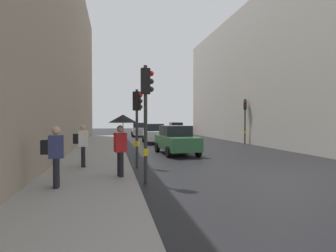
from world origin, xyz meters
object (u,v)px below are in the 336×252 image
at_px(traffic_light_near_right, 137,114).
at_px(car_green_estate, 176,140).
at_px(pedestrian_with_black_backpack, 82,143).
at_px(car_red_sedan, 176,129).
at_px(traffic_light_near_left, 146,102).
at_px(car_silver_hatchback, 139,130).
at_px(pedestrian_with_grey_backpack, 54,153).
at_px(car_white_compact, 154,133).
at_px(pedestrian_with_umbrella, 122,128).
at_px(traffic_light_mid_street, 245,113).

bearing_deg(traffic_light_near_right, car_green_estate, 56.05).
bearing_deg(pedestrian_with_black_backpack, car_red_sedan, 68.74).
distance_m(traffic_light_near_left, car_silver_hatchback, 25.95).
relative_size(car_silver_hatchback, pedestrian_with_black_backpack, 2.41).
xyz_separation_m(pedestrian_with_grey_backpack, pedestrian_with_black_backpack, (0.39, 3.43, 0.00)).
distance_m(car_silver_hatchback, car_white_compact, 10.36).
bearing_deg(pedestrian_with_umbrella, pedestrian_with_grey_backpack, -148.26).
xyz_separation_m(car_white_compact, pedestrian_with_umbrella, (-3.39, -14.87, 0.96)).
height_order(traffic_light_near_left, car_silver_hatchback, traffic_light_near_left).
xyz_separation_m(car_red_sedan, pedestrian_with_black_backpack, (-10.13, -26.02, 0.29)).
bearing_deg(pedestrian_with_umbrella, car_red_sedan, 73.14).
xyz_separation_m(car_silver_hatchback, car_white_compact, (0.32, -10.36, 0.00)).
height_order(traffic_light_near_right, car_red_sedan, traffic_light_near_right).
distance_m(traffic_light_near_right, car_white_compact, 12.59).
height_order(traffic_light_mid_street, car_white_compact, traffic_light_mid_street).
xyz_separation_m(traffic_light_near_right, traffic_light_near_left, (0.00, -3.20, 0.30)).
relative_size(car_green_estate, pedestrian_with_grey_backpack, 2.44).
bearing_deg(pedestrian_with_black_backpack, traffic_light_near_left, -49.88).
bearing_deg(car_white_compact, traffic_light_mid_street, -18.52).
height_order(car_silver_hatchback, pedestrian_with_black_backpack, pedestrian_with_black_backpack).
height_order(traffic_light_near_right, pedestrian_with_black_backpack, traffic_light_near_right).
height_order(pedestrian_with_grey_backpack, pedestrian_with_black_backpack, same).
bearing_deg(car_red_sedan, traffic_light_near_left, -105.14).
bearing_deg(car_green_estate, car_red_sedan, 76.83).
xyz_separation_m(traffic_light_mid_street, car_white_compact, (-7.66, 2.57, -1.85)).
height_order(car_green_estate, pedestrian_with_black_backpack, pedestrian_with_black_backpack).
distance_m(car_silver_hatchback, pedestrian_with_grey_backpack, 26.92).
distance_m(traffic_light_near_right, car_silver_hatchback, 22.75).
bearing_deg(car_green_estate, pedestrian_with_umbrella, -117.59).
bearing_deg(pedestrian_with_grey_backpack, traffic_light_mid_street, 46.10).
bearing_deg(pedestrian_with_black_backpack, car_silver_hatchback, 78.60).
distance_m(car_red_sedan, pedestrian_with_umbrella, 29.52).
height_order(traffic_light_mid_street, pedestrian_with_grey_backpack, traffic_light_mid_street).
distance_m(car_white_compact, pedestrian_with_umbrella, 15.28).
relative_size(traffic_light_near_right, car_silver_hatchback, 0.82).
bearing_deg(traffic_light_near_left, car_white_compact, 80.36).
distance_m(car_green_estate, pedestrian_with_black_backpack, 6.83).
distance_m(car_silver_hatchback, pedestrian_with_umbrella, 25.43).
relative_size(traffic_light_near_right, car_white_compact, 0.81).
distance_m(traffic_light_mid_street, car_red_sedan, 16.24).
height_order(car_white_compact, pedestrian_with_grey_backpack, pedestrian_with_grey_backpack).
bearing_deg(car_green_estate, pedestrian_with_black_backpack, -138.34).
bearing_deg(pedestrian_with_umbrella, pedestrian_with_black_backpack, 125.34).
relative_size(traffic_light_near_right, pedestrian_with_grey_backpack, 1.96).
distance_m(traffic_light_near_right, car_red_sedan, 26.80).
bearing_deg(pedestrian_with_black_backpack, car_green_estate, 41.66).
relative_size(car_silver_hatchback, pedestrian_with_umbrella, 1.99).
bearing_deg(pedestrian_with_umbrella, traffic_light_near_right, 73.90).
distance_m(car_silver_hatchback, car_green_estate, 18.48).
height_order(traffic_light_near_left, car_red_sedan, traffic_light_near_left).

